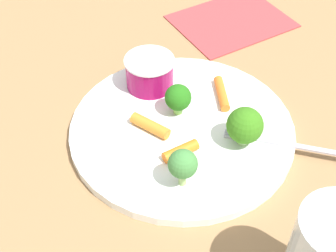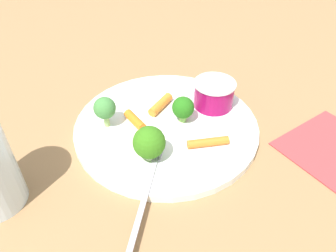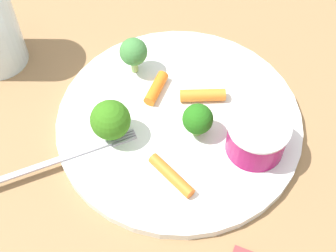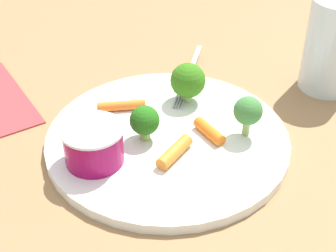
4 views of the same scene
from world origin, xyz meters
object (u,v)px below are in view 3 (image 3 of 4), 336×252
object	(u,v)px
broccoli_floret_0	(110,120)
carrot_stick_1	(156,88)
carrot_stick_0	(203,95)
fork	(65,158)
sauce_cup	(257,137)
carrot_stick_2	(171,175)
broccoli_floret_1	(198,119)
broccoli_floret_2	(133,52)
plate	(179,122)

from	to	relation	value
broccoli_floret_0	carrot_stick_1	distance (m)	0.08
carrot_stick_0	fork	size ratio (longest dim) A/B	0.33
sauce_cup	broccoli_floret_0	world-z (taller)	broccoli_floret_0
broccoli_floret_0	carrot_stick_2	bearing A→B (deg)	-132.75
fork	carrot_stick_1	bearing A→B (deg)	-49.39
sauce_cup	carrot_stick_1	xyz separation A→B (m)	(0.08, 0.10, -0.01)
broccoli_floret_1	carrot_stick_1	distance (m)	0.08
fork	broccoli_floret_2	bearing A→B (deg)	-32.21
carrot_stick_1	carrot_stick_2	size ratio (longest dim) A/B	0.75
broccoli_floret_1	sauce_cup	bearing A→B (deg)	-111.09
broccoli_floret_0	carrot_stick_0	world-z (taller)	broccoli_floret_0
broccoli_floret_1	broccoli_floret_0	bearing A→B (deg)	89.78
broccoli_floret_1	carrot_stick_2	distance (m)	0.07
sauce_cup	broccoli_floret_2	size ratio (longest dim) A/B	1.33
carrot_stick_2	fork	world-z (taller)	carrot_stick_2
broccoli_floret_1	carrot_stick_0	world-z (taller)	broccoli_floret_1
carrot_stick_0	fork	distance (m)	0.17
broccoli_floret_2	carrot_stick_1	size ratio (longest dim) A/B	1.12
plate	broccoli_floret_1	size ratio (longest dim) A/B	6.64
carrot_stick_0	carrot_stick_2	xyz separation A→B (m)	(-0.10, 0.04, -0.00)
sauce_cup	broccoli_floret_1	distance (m)	0.07
sauce_cup	fork	bearing A→B (deg)	91.08
plate	sauce_cup	distance (m)	0.09
plate	broccoli_floret_2	size ratio (longest dim) A/B	5.61
carrot_stick_2	fork	bearing A→B (deg)	75.21
broccoli_floret_1	fork	distance (m)	0.15
sauce_cup	plate	bearing A→B (deg)	62.20
sauce_cup	carrot_stick_0	distance (m)	0.09
carrot_stick_1	carrot_stick_2	xyz separation A→B (m)	(-0.12, -0.01, -0.00)
plate	broccoli_floret_0	bearing A→B (deg)	103.49
fork	sauce_cup	bearing A→B (deg)	-88.92
carrot_stick_2	broccoli_floret_0	bearing A→B (deg)	47.25
broccoli_floret_0	carrot_stick_0	distance (m)	0.11
broccoli_floret_1	carrot_stick_2	world-z (taller)	broccoli_floret_1
sauce_cup	carrot_stick_2	world-z (taller)	sauce_cup
sauce_cup	fork	world-z (taller)	sauce_cup
fork	broccoli_floret_1	bearing A→B (deg)	-79.24
fork	carrot_stick_2	bearing A→B (deg)	-104.79
plate	sauce_cup	xyz separation A→B (m)	(-0.04, -0.08, 0.03)
sauce_cup	broccoli_floret_1	world-z (taller)	same
broccoli_floret_2	carrot_stick_2	world-z (taller)	broccoli_floret_2
plate	carrot_stick_2	bearing A→B (deg)	170.34
broccoli_floret_0	carrot_stick_0	size ratio (longest dim) A/B	0.97
broccoli_floret_2	carrot_stick_1	distance (m)	0.05
carrot_stick_1	carrot_stick_2	world-z (taller)	carrot_stick_1
sauce_cup	carrot_stick_2	xyz separation A→B (m)	(-0.03, 0.09, -0.02)
carrot_stick_0	plate	bearing A→B (deg)	133.71
carrot_stick_2	broccoli_floret_1	bearing A→B (deg)	-28.74
broccoli_floret_2	carrot_stick_1	world-z (taller)	broccoli_floret_2
broccoli_floret_1	carrot_stick_2	size ratio (longest dim) A/B	0.71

